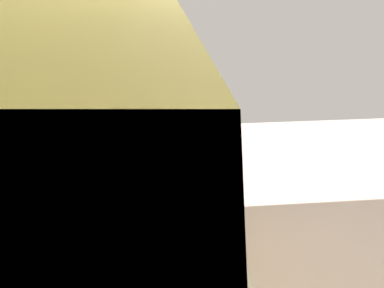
% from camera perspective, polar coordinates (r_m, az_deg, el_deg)
% --- Properties ---
extents(wall_back, '(4.09, 0.12, 2.64)m').
position_cam_1_polar(wall_back, '(1.73, -16.49, -0.51)').
color(wall_back, beige).
rests_on(wall_back, ground_plane).
extents(upper_cabinets, '(2.38, 0.32, 0.60)m').
position_cam_1_polar(upper_cabinets, '(1.21, -11.57, 10.54)').
color(upper_cabinets, '#E7D673').
extents(oven_range, '(0.58, 0.64, 1.06)m').
position_cam_1_polar(oven_range, '(3.49, -4.17, -0.90)').
color(oven_range, black).
rests_on(oven_range, ground_plane).
extents(microwave, '(0.46, 0.39, 0.26)m').
position_cam_1_polar(microwave, '(1.89, -4.09, -7.75)').
color(microwave, white).
rests_on(microwave, counter_run).
extents(bowl, '(0.15, 0.15, 0.05)m').
position_cam_1_polar(bowl, '(2.43, -1.34, -1.97)').
color(bowl, '#4C8CBF').
rests_on(bowl, counter_run).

